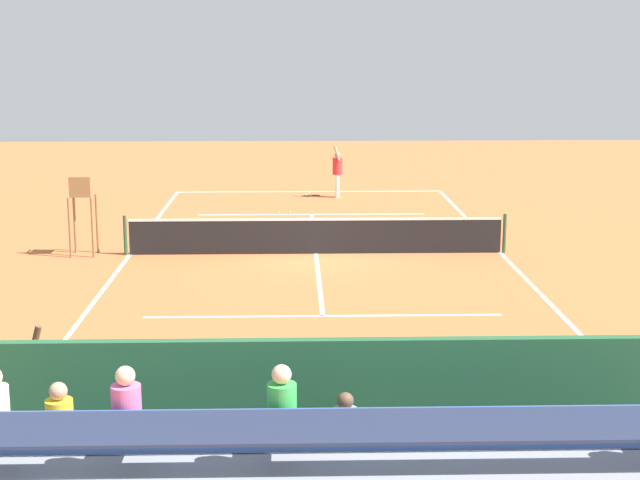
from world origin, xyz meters
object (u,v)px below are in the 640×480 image
at_px(umpire_chair, 82,207).
at_px(line_judge, 28,395).
at_px(tennis_net, 316,235).
at_px(bleacher_stand, 333,465).
at_px(equipment_bag, 403,455).
at_px(courtside_bench, 530,423).
at_px(tennis_ball_near, 289,213).
at_px(tennis_player, 337,170).
at_px(tennis_ball_far, 279,213).
at_px(tennis_racket, 310,195).

bearing_deg(umpire_chair, line_judge, 98.90).
xyz_separation_m(tennis_net, umpire_chair, (6.20, 0.04, 0.81)).
height_order(bleacher_stand, line_judge, bleacher_stand).
bearing_deg(bleacher_stand, equipment_bag, -117.39).
height_order(umpire_chair, line_judge, umpire_chair).
height_order(bleacher_stand, courtside_bench, bleacher_stand).
relative_size(bleacher_stand, tennis_ball_near, 137.27).
relative_size(equipment_bag, tennis_player, 0.47).
bearing_deg(equipment_bag, umpire_chair, -62.15).
bearing_deg(line_judge, tennis_ball_near, -99.91).
relative_size(tennis_net, courtside_bench, 5.72).
relative_size(tennis_net, tennis_ball_far, 156.06).
bearing_deg(tennis_net, equipment_bag, 93.67).
xyz_separation_m(umpire_chair, line_judge, (-2.07, 13.19, -0.30)).
bearing_deg(tennis_ball_far, line_judge, 81.11).
height_order(tennis_ball_far, line_judge, line_judge).
distance_m(equipment_bag, tennis_racket, 23.51).
xyz_separation_m(tennis_player, tennis_ball_far, (2.11, 3.37, -0.98)).
height_order(tennis_net, umpire_chair, umpire_chair).
relative_size(equipment_bag, line_judge, 0.47).
height_order(umpire_chair, tennis_racket, umpire_chair).
distance_m(equipment_bag, line_judge, 5.07).
bearing_deg(courtside_bench, equipment_bag, 4.26).
bearing_deg(tennis_player, tennis_racket, -26.19).
distance_m(bleacher_stand, equipment_bag, 2.39).
height_order(umpire_chair, tennis_ball_near, umpire_chair).
relative_size(tennis_net, bleacher_stand, 1.14).
distance_m(equipment_bag, tennis_ball_far, 19.72).
height_order(courtside_bench, tennis_player, tennis_player).
bearing_deg(tennis_player, bleacher_stand, 87.27).
bearing_deg(tennis_ball_near, tennis_racket, -100.77).
height_order(bleacher_stand, umpire_chair, bleacher_stand).
distance_m(equipment_bag, tennis_player, 23.01).
height_order(courtside_bench, equipment_bag, courtside_bench).
bearing_deg(tennis_player, tennis_net, 83.95).
xyz_separation_m(equipment_bag, tennis_ball_near, (1.59, -19.64, -0.15)).
xyz_separation_m(bleacher_stand, tennis_ball_far, (0.92, -21.63, -0.93)).
xyz_separation_m(tennis_net, tennis_player, (-1.02, -9.59, 0.51)).
distance_m(tennis_player, tennis_ball_near, 3.91).
bearing_deg(tennis_player, courtside_bench, 93.92).
distance_m(umpire_chair, tennis_player, 12.04).
bearing_deg(tennis_ball_near, tennis_net, 96.69).
bearing_deg(tennis_net, tennis_racket, -90.01).
bearing_deg(courtside_bench, bleacher_stand, 37.64).
bearing_deg(tennis_net, umpire_chair, 0.33).
xyz_separation_m(umpire_chair, tennis_player, (-7.22, -9.63, -0.30)).
xyz_separation_m(bleacher_stand, equipment_bag, (-1.04, -2.00, -0.79)).
bearing_deg(tennis_ball_near, tennis_player, -117.51).
distance_m(umpire_chair, equipment_bag, 15.16).
height_order(tennis_racket, tennis_ball_far, tennis_ball_far).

